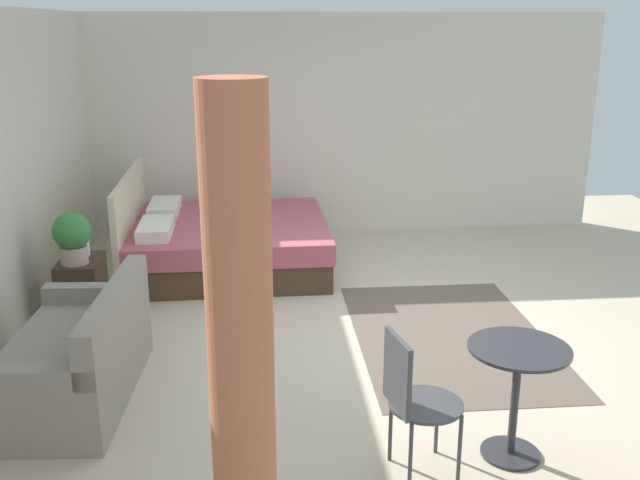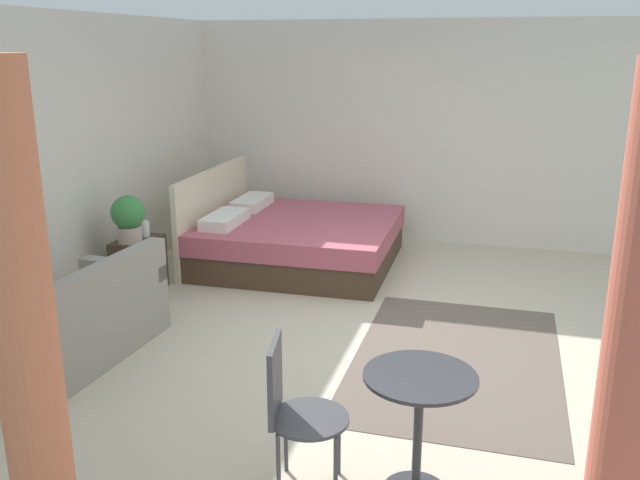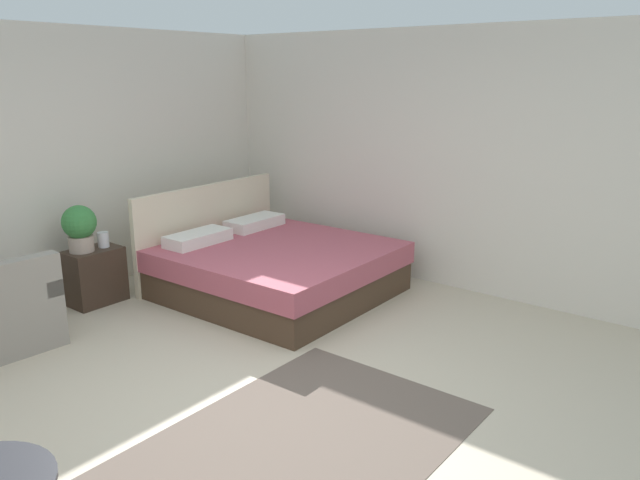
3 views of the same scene
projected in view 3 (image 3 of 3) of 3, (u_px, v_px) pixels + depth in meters
The scene contains 8 objects.
ground_plane at pixel (257, 410), 4.22m from camera, with size 9.32×9.33×0.02m, color beige.
wall_back at pixel (8, 170), 5.76m from camera, with size 9.32×0.12×2.67m, color silver.
wall_right at pixel (470, 163), 6.25m from camera, with size 0.12×6.33×2.67m, color silver.
area_rug at pixel (291, 449), 3.76m from camera, with size 2.42×1.57×0.01m, color #66564C.
bed at pixel (273, 267), 6.37m from camera, with size 2.02×2.12×1.03m.
nightstand at pixel (95, 276), 6.10m from camera, with size 0.52×0.35×0.55m.
potted_plant at pixel (79, 226), 5.89m from camera, with size 0.32×0.32×0.45m.
vase at pixel (103, 240), 6.09m from camera, with size 0.11×0.11×0.15m.
Camera 3 is at (-2.68, -2.67, 2.23)m, focal length 34.65 mm.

